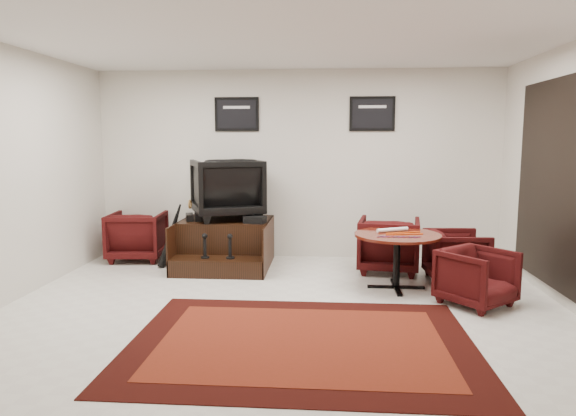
{
  "coord_description": "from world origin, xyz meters",
  "views": [
    {
      "loc": [
        0.44,
        -5.19,
        1.78
      ],
      "look_at": [
        -0.02,
        0.9,
        0.96
      ],
      "focal_mm": 32.0,
      "sensor_mm": 36.0,
      "label": 1
    }
  ],
  "objects_px": {
    "armchair_side": "(137,233)",
    "table_chair_back": "(389,242)",
    "shine_chair": "(227,186)",
    "table_chair_window": "(457,253)",
    "meeting_table": "(397,241)",
    "table_chair_corner": "(477,275)",
    "shine_podium": "(226,245)"
  },
  "relations": [
    {
      "from": "armchair_side",
      "to": "table_chair_back",
      "type": "relative_size",
      "value": 0.97
    },
    {
      "from": "shine_chair",
      "to": "table_chair_window",
      "type": "height_order",
      "value": "shine_chair"
    },
    {
      "from": "meeting_table",
      "to": "armchair_side",
      "type": "bearing_deg",
      "value": 161.49
    },
    {
      "from": "shine_chair",
      "to": "table_chair_back",
      "type": "height_order",
      "value": "shine_chair"
    },
    {
      "from": "table_chair_back",
      "to": "table_chair_corner",
      "type": "distance_m",
      "value": 1.59
    },
    {
      "from": "shine_podium",
      "to": "armchair_side",
      "type": "relative_size",
      "value": 1.64
    },
    {
      "from": "armchair_side",
      "to": "shine_podium",
      "type": "bearing_deg",
      "value": 165.06
    },
    {
      "from": "shine_chair",
      "to": "armchair_side",
      "type": "xyz_separation_m",
      "value": [
        -1.38,
        0.11,
        -0.73
      ]
    },
    {
      "from": "shine_chair",
      "to": "table_chair_window",
      "type": "distance_m",
      "value": 3.24
    },
    {
      "from": "shine_chair",
      "to": "table_chair_back",
      "type": "relative_size",
      "value": 1.18
    },
    {
      "from": "armchair_side",
      "to": "table_chair_back",
      "type": "distance_m",
      "value": 3.66
    },
    {
      "from": "table_chair_window",
      "to": "table_chair_corner",
      "type": "height_order",
      "value": "table_chair_window"
    },
    {
      "from": "shine_chair",
      "to": "shine_podium",
      "type": "bearing_deg",
      "value": 68.29
    },
    {
      "from": "table_chair_corner",
      "to": "armchair_side",
      "type": "bearing_deg",
      "value": 117.85
    },
    {
      "from": "meeting_table",
      "to": "table_chair_back",
      "type": "xyz_separation_m",
      "value": [
        0.0,
        0.8,
        -0.18
      ]
    },
    {
      "from": "table_chair_corner",
      "to": "table_chair_window",
      "type": "bearing_deg",
      "value": 48.71
    },
    {
      "from": "meeting_table",
      "to": "table_chair_corner",
      "type": "height_order",
      "value": "table_chair_corner"
    },
    {
      "from": "table_chair_window",
      "to": "armchair_side",
      "type": "bearing_deg",
      "value": 76.39
    },
    {
      "from": "shine_podium",
      "to": "table_chair_back",
      "type": "bearing_deg",
      "value": -4.25
    },
    {
      "from": "shine_podium",
      "to": "shine_chair",
      "type": "distance_m",
      "value": 0.84
    },
    {
      "from": "meeting_table",
      "to": "table_chair_window",
      "type": "xyz_separation_m",
      "value": [
        0.8,
        0.39,
        -0.23
      ]
    },
    {
      "from": "shine_podium",
      "to": "table_chair_corner",
      "type": "xyz_separation_m",
      "value": [
        3.04,
        -1.55,
        0.04
      ]
    },
    {
      "from": "table_chair_corner",
      "to": "table_chair_back",
      "type": "bearing_deg",
      "value": 79.23
    },
    {
      "from": "table_chair_back",
      "to": "table_chair_window",
      "type": "height_order",
      "value": "table_chair_back"
    },
    {
      "from": "shine_podium",
      "to": "shine_chair",
      "type": "bearing_deg",
      "value": 90.0
    },
    {
      "from": "shine_chair",
      "to": "table_chair_corner",
      "type": "height_order",
      "value": "shine_chair"
    },
    {
      "from": "table_chair_back",
      "to": "table_chair_corner",
      "type": "xyz_separation_m",
      "value": [
        0.77,
        -1.38,
        -0.07
      ]
    },
    {
      "from": "table_chair_window",
      "to": "meeting_table",
      "type": "bearing_deg",
      "value": 113.03
    },
    {
      "from": "shine_podium",
      "to": "table_chair_window",
      "type": "height_order",
      "value": "table_chair_window"
    },
    {
      "from": "shine_podium",
      "to": "table_chair_back",
      "type": "distance_m",
      "value": 2.27
    },
    {
      "from": "shine_chair",
      "to": "meeting_table",
      "type": "relative_size",
      "value": 0.94
    },
    {
      "from": "table_chair_back",
      "to": "table_chair_corner",
      "type": "bearing_deg",
      "value": 128.15
    }
  ]
}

